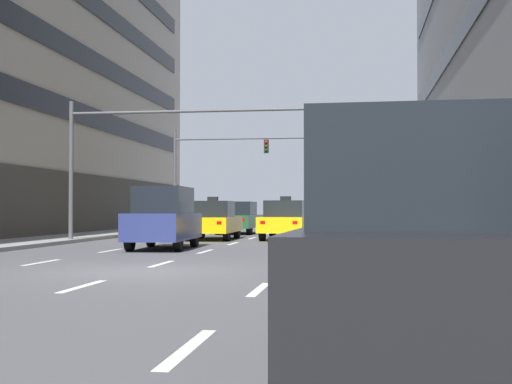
% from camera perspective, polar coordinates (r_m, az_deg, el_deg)
% --- Properties ---
extents(ground_plane, '(120.00, 120.00, 0.00)m').
position_cam_1_polar(ground_plane, '(15.52, -9.86, -6.46)').
color(ground_plane, '#515156').
extents(sidewalk_right, '(3.16, 80.00, 0.14)m').
position_cam_1_polar(sidewalk_right, '(15.07, 20.25, -6.28)').
color(sidewalk_right, gray).
rests_on(sidewalk_right, ground).
extents(lane_stripe_l1_s4, '(0.16, 2.00, 0.01)m').
position_cam_1_polar(lane_stripe_l1_s4, '(18.55, -17.26, -5.57)').
color(lane_stripe_l1_s4, silver).
rests_on(lane_stripe_l1_s4, ground).
extents(lane_stripe_l1_s5, '(0.16, 2.00, 0.01)m').
position_cam_1_polar(lane_stripe_l1_s5, '(23.15, -11.89, -4.75)').
color(lane_stripe_l1_s5, silver).
rests_on(lane_stripe_l1_s5, ground).
extents(lane_stripe_l1_s6, '(0.16, 2.00, 0.01)m').
position_cam_1_polar(lane_stripe_l1_s6, '(27.89, -8.33, -4.18)').
color(lane_stripe_l1_s6, silver).
rests_on(lane_stripe_l1_s6, ground).
extents(lane_stripe_l1_s7, '(0.16, 2.00, 0.01)m').
position_cam_1_polar(lane_stripe_l1_s7, '(32.71, -5.81, -3.77)').
color(lane_stripe_l1_s7, silver).
rests_on(lane_stripe_l1_s7, ground).
extents(lane_stripe_l1_s8, '(0.16, 2.00, 0.01)m').
position_cam_1_polar(lane_stripe_l1_s8, '(37.57, -3.94, -3.46)').
color(lane_stripe_l1_s8, silver).
rests_on(lane_stripe_l1_s8, ground).
extents(lane_stripe_l1_s9, '(0.16, 2.00, 0.01)m').
position_cam_1_polar(lane_stripe_l1_s9, '(42.47, -2.50, -3.22)').
color(lane_stripe_l1_s9, silver).
rests_on(lane_stripe_l1_s9, ground).
extents(lane_stripe_l1_s10, '(0.16, 2.00, 0.01)m').
position_cam_1_polar(lane_stripe_l1_s10, '(47.39, -1.36, -3.03)').
color(lane_stripe_l1_s10, silver).
rests_on(lane_stripe_l1_s10, ground).
extents(lane_stripe_l2_s3, '(0.16, 2.00, 0.01)m').
position_cam_1_polar(lane_stripe_l2_s3, '(12.72, -14.12, -7.55)').
color(lane_stripe_l2_s3, silver).
rests_on(lane_stripe_l2_s3, ground).
extents(lane_stripe_l2_s4, '(0.16, 2.00, 0.01)m').
position_cam_1_polar(lane_stripe_l2_s4, '(17.43, -7.79, -5.89)').
color(lane_stripe_l2_s4, silver).
rests_on(lane_stripe_l2_s4, ground).
extents(lane_stripe_l2_s5, '(0.16, 2.00, 0.01)m').
position_cam_1_polar(lane_stripe_l2_s5, '(22.26, -4.20, -4.91)').
color(lane_stripe_l2_s5, silver).
rests_on(lane_stripe_l2_s5, ground).
extents(lane_stripe_l2_s6, '(0.16, 2.00, 0.01)m').
position_cam_1_polar(lane_stripe_l2_s6, '(27.16, -1.90, -4.27)').
color(lane_stripe_l2_s6, silver).
rests_on(lane_stripe_l2_s6, ground).
extents(lane_stripe_l2_s7, '(0.16, 2.00, 0.01)m').
position_cam_1_polar(lane_stripe_l2_s7, '(32.08, -0.31, -3.83)').
color(lane_stripe_l2_s7, silver).
rests_on(lane_stripe_l2_s7, ground).
extents(lane_stripe_l2_s8, '(0.16, 2.00, 0.01)m').
position_cam_1_polar(lane_stripe_l2_s8, '(37.03, 0.86, -3.50)').
color(lane_stripe_l2_s8, silver).
rests_on(lane_stripe_l2_s8, ground).
extents(lane_stripe_l2_s9, '(0.16, 2.00, 0.01)m').
position_cam_1_polar(lane_stripe_l2_s9, '(41.99, 1.75, -3.24)').
color(lane_stripe_l2_s9, silver).
rests_on(lane_stripe_l2_s9, ground).
extents(lane_stripe_l2_s10, '(0.16, 2.00, 0.01)m').
position_cam_1_polar(lane_stripe_l2_s10, '(46.96, 2.45, -3.04)').
color(lane_stripe_l2_s10, silver).
rests_on(lane_stripe_l2_s10, ground).
extents(lane_stripe_l3_s2, '(0.16, 2.00, 0.01)m').
position_cam_1_polar(lane_stripe_l3_s2, '(7.03, -5.62, -12.68)').
color(lane_stripe_l3_s2, silver).
rests_on(lane_stripe_l3_s2, ground).
extents(lane_stripe_l3_s3, '(0.16, 2.00, 0.01)m').
position_cam_1_polar(lane_stripe_l3_s3, '(11.89, 0.27, -8.03)').
color(lane_stripe_l3_s3, silver).
rests_on(lane_stripe_l3_s3, ground).
extents(lane_stripe_l3_s4, '(0.16, 2.00, 0.01)m').
position_cam_1_polar(lane_stripe_l3_s4, '(16.83, 2.68, -6.07)').
color(lane_stripe_l3_s4, silver).
rests_on(lane_stripe_l3_s4, ground).
extents(lane_stripe_l3_s5, '(0.16, 2.00, 0.01)m').
position_cam_1_polar(lane_stripe_l3_s5, '(21.79, 3.98, -4.99)').
color(lane_stripe_l3_s5, silver).
rests_on(lane_stripe_l3_s5, ground).
extents(lane_stripe_l3_s6, '(0.16, 2.00, 0.01)m').
position_cam_1_polar(lane_stripe_l3_s6, '(26.77, 4.80, -4.31)').
color(lane_stripe_l3_s6, silver).
rests_on(lane_stripe_l3_s6, ground).
extents(lane_stripe_l3_s7, '(0.16, 2.00, 0.01)m').
position_cam_1_polar(lane_stripe_l3_s7, '(31.76, 5.36, -3.85)').
color(lane_stripe_l3_s7, silver).
rests_on(lane_stripe_l3_s7, ground).
extents(lane_stripe_l3_s8, '(0.16, 2.00, 0.01)m').
position_cam_1_polar(lane_stripe_l3_s8, '(36.75, 5.77, -3.51)').
color(lane_stripe_l3_s8, silver).
rests_on(lane_stripe_l3_s8, ground).
extents(lane_stripe_l3_s9, '(0.16, 2.00, 0.01)m').
position_cam_1_polar(lane_stripe_l3_s9, '(41.74, 6.08, -3.25)').
color(lane_stripe_l3_s9, silver).
rests_on(lane_stripe_l3_s9, ground).
extents(lane_stripe_l3_s10, '(0.16, 2.00, 0.01)m').
position_cam_1_polar(lane_stripe_l3_s10, '(46.74, 6.32, -3.04)').
color(lane_stripe_l3_s10, silver).
rests_on(lane_stripe_l3_s10, ground).
extents(taxi_driving_0, '(2.08, 4.57, 2.36)m').
position_cam_1_polar(taxi_driving_0, '(35.25, -7.22, -1.84)').
color(taxi_driving_0, black).
rests_on(taxi_driving_0, ground).
extents(car_driving_2, '(2.11, 4.72, 1.75)m').
position_cam_1_polar(car_driving_2, '(37.55, -1.43, -2.16)').
color(car_driving_2, black).
rests_on(car_driving_2, ground).
extents(car_driving_3, '(2.01, 4.45, 2.12)m').
position_cam_1_polar(car_driving_3, '(23.73, -7.62, -2.15)').
color(car_driving_3, black).
rests_on(car_driving_3, ground).
extents(taxi_driving_4, '(1.99, 4.59, 1.90)m').
position_cam_1_polar(taxi_driving_4, '(30.60, -3.54, -2.37)').
color(taxi_driving_4, black).
rests_on(taxi_driving_4, ground).
extents(taxi_driving_5, '(2.08, 4.67, 1.92)m').
position_cam_1_polar(taxi_driving_5, '(30.68, 2.50, -2.35)').
color(taxi_driving_5, black).
rests_on(taxi_driving_5, ground).
extents(car_parked_0, '(1.92, 4.41, 2.12)m').
position_cam_1_polar(car_parked_0, '(6.08, 12.66, -4.45)').
color(car_parked_0, black).
rests_on(car_parked_0, ground).
extents(traffic_signal_0, '(12.79, 0.35, 5.62)m').
position_cam_1_polar(traffic_signal_0, '(27.79, -6.58, 4.48)').
color(traffic_signal_0, '#4C4C51').
rests_on(traffic_signal_0, sidewalk_left).
extents(traffic_signal_1, '(10.84, 0.35, 6.28)m').
position_cam_1_polar(traffic_signal_1, '(43.69, -1.79, 2.90)').
color(traffic_signal_1, '#4C4C51').
rests_on(traffic_signal_1, sidewalk_left).
extents(pedestrian_0, '(0.53, 0.21, 1.51)m').
position_cam_1_polar(pedestrian_0, '(31.50, 15.17, -2.01)').
color(pedestrian_0, black).
rests_on(pedestrian_0, sidewalk_right).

